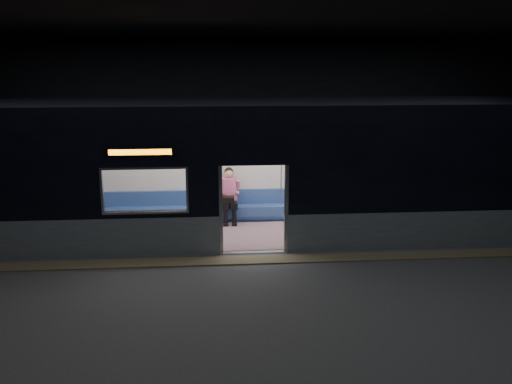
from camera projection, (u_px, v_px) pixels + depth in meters
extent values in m
cube|color=#47494C|center=(258.00, 270.00, 11.42)|extent=(24.00, 14.00, 0.01)
cube|color=black|center=(258.00, 23.00, 10.25)|extent=(24.00, 14.00, 0.04)
cube|color=black|center=(240.00, 118.00, 17.60)|extent=(24.00, 0.04, 5.00)
cube|color=black|center=(336.00, 304.00, 4.07)|extent=(24.00, 0.04, 5.00)
cube|color=#8C7F59|center=(256.00, 260.00, 11.95)|extent=(22.80, 0.50, 0.03)
cube|color=#90A1AC|center=(35.00, 240.00, 11.96)|extent=(8.30, 0.12, 0.90)
cube|color=#90A1AC|center=(459.00, 229.00, 12.72)|extent=(8.30, 0.12, 0.90)
cube|color=black|center=(28.00, 169.00, 11.58)|extent=(8.30, 0.12, 2.30)
cube|color=black|center=(465.00, 162.00, 12.35)|extent=(8.30, 0.12, 2.30)
cube|color=black|center=(254.00, 139.00, 11.83)|extent=(1.40, 0.12, 1.15)
cube|color=#B7BABC|center=(221.00, 210.00, 12.15)|extent=(0.08, 0.14, 2.05)
cube|color=#B7BABC|center=(286.00, 209.00, 12.26)|extent=(0.08, 0.14, 2.05)
cube|color=black|center=(140.00, 152.00, 11.61)|extent=(1.50, 0.04, 0.18)
cube|color=orange|center=(140.00, 152.00, 11.61)|extent=(1.34, 0.03, 0.12)
cube|color=beige|center=(246.00, 162.00, 14.86)|extent=(18.00, 0.12, 3.20)
cube|color=black|center=(249.00, 104.00, 13.07)|extent=(18.00, 3.00, 0.15)
cube|color=#7F5D66|center=(249.00, 233.00, 13.84)|extent=(17.76, 2.76, 0.04)
cube|color=beige|center=(249.00, 142.00, 13.29)|extent=(17.76, 2.76, 0.10)
cube|color=navy|center=(247.00, 212.00, 14.87)|extent=(11.00, 0.48, 0.41)
cube|color=navy|center=(246.00, 196.00, 14.96)|extent=(11.00, 0.10, 0.40)
cube|color=#70525B|center=(110.00, 241.00, 12.47)|extent=(4.40, 0.48, 0.41)
cube|color=#70525B|center=(390.00, 234.00, 12.99)|extent=(4.40, 0.48, 0.41)
cylinder|color=silver|center=(211.00, 201.00, 12.40)|extent=(0.04, 0.04, 2.26)
cylinder|color=silver|center=(211.00, 180.00, 14.59)|extent=(0.04, 0.04, 2.26)
cylinder|color=silver|center=(293.00, 199.00, 12.55)|extent=(0.04, 0.04, 2.26)
cylinder|color=silver|center=(281.00, 179.00, 14.74)|extent=(0.04, 0.04, 2.26)
cylinder|color=silver|center=(246.00, 151.00, 14.43)|extent=(11.00, 0.03, 0.03)
cube|color=black|center=(225.00, 205.00, 14.52)|extent=(0.19, 0.51, 0.18)
cube|color=black|center=(234.00, 205.00, 14.54)|extent=(0.19, 0.51, 0.18)
cylinder|color=black|center=(226.00, 217.00, 14.36)|extent=(0.12, 0.12, 0.43)
cylinder|color=black|center=(234.00, 217.00, 14.37)|extent=(0.12, 0.12, 0.43)
cube|color=#DA6892|center=(229.00, 202.00, 14.73)|extent=(0.44, 0.24, 0.22)
cylinder|color=#DA6892|center=(229.00, 188.00, 14.67)|extent=(0.42, 0.42, 0.57)
sphere|color=tan|center=(229.00, 174.00, 14.56)|extent=(0.23, 0.23, 0.23)
sphere|color=black|center=(229.00, 172.00, 14.59)|extent=(0.24, 0.24, 0.24)
cube|color=black|center=(228.00, 200.00, 14.41)|extent=(0.37, 0.34, 0.16)
cube|color=white|center=(406.00, 165.00, 15.17)|extent=(0.96, 0.03, 0.62)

